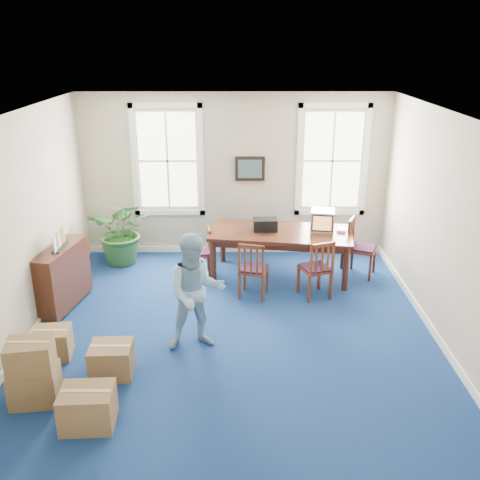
{
  "coord_description": "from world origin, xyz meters",
  "views": [
    {
      "loc": [
        0.08,
        -7.01,
        4.13
      ],
      "look_at": [
        0.1,
        0.6,
        1.25
      ],
      "focal_mm": 40.0,
      "sensor_mm": 36.0,
      "label": 1
    }
  ],
  "objects_px": {
    "potted_plant": "(123,231)",
    "cardboard_boxes": "(53,365)",
    "man": "(196,293)",
    "chair_near_left": "(254,268)",
    "conference_table": "(281,253)",
    "crt_tv": "(323,220)",
    "credenza": "(63,279)"
  },
  "relations": [
    {
      "from": "potted_plant",
      "to": "cardboard_boxes",
      "type": "distance_m",
      "value": 4.16
    },
    {
      "from": "man",
      "to": "chair_near_left",
      "type": "bearing_deg",
      "value": 50.61
    },
    {
      "from": "conference_table",
      "to": "man",
      "type": "bearing_deg",
      "value": -110.41
    },
    {
      "from": "crt_tv",
      "to": "cardboard_boxes",
      "type": "distance_m",
      "value": 5.26
    },
    {
      "from": "crt_tv",
      "to": "man",
      "type": "relative_size",
      "value": 0.27
    },
    {
      "from": "crt_tv",
      "to": "potted_plant",
      "type": "bearing_deg",
      "value": -178.13
    },
    {
      "from": "man",
      "to": "cardboard_boxes",
      "type": "xyz_separation_m",
      "value": [
        -1.66,
        -1.12,
        -0.42
      ]
    },
    {
      "from": "chair_near_left",
      "to": "man",
      "type": "bearing_deg",
      "value": 75.98
    },
    {
      "from": "conference_table",
      "to": "cardboard_boxes",
      "type": "bearing_deg",
      "value": -121.6
    },
    {
      "from": "crt_tv",
      "to": "cardboard_boxes",
      "type": "height_order",
      "value": "crt_tv"
    },
    {
      "from": "potted_plant",
      "to": "cardboard_boxes",
      "type": "bearing_deg",
      "value": -90.13
    },
    {
      "from": "man",
      "to": "potted_plant",
      "type": "relative_size",
      "value": 1.29
    },
    {
      "from": "chair_near_left",
      "to": "credenza",
      "type": "xyz_separation_m",
      "value": [
        -3.08,
        -0.4,
        -0.01
      ]
    },
    {
      "from": "chair_near_left",
      "to": "cardboard_boxes",
      "type": "bearing_deg",
      "value": 61.18
    },
    {
      "from": "crt_tv",
      "to": "chair_near_left",
      "type": "bearing_deg",
      "value": -134.02
    },
    {
      "from": "cardboard_boxes",
      "to": "credenza",
      "type": "bearing_deg",
      "value": 104.23
    },
    {
      "from": "crt_tv",
      "to": "chair_near_left",
      "type": "height_order",
      "value": "crt_tv"
    },
    {
      "from": "man",
      "to": "potted_plant",
      "type": "bearing_deg",
      "value": 106.97
    },
    {
      "from": "man",
      "to": "credenza",
      "type": "relative_size",
      "value": 1.35
    },
    {
      "from": "conference_table",
      "to": "potted_plant",
      "type": "height_order",
      "value": "potted_plant"
    },
    {
      "from": "conference_table",
      "to": "man",
      "type": "relative_size",
      "value": 1.49
    },
    {
      "from": "crt_tv",
      "to": "potted_plant",
      "type": "xyz_separation_m",
      "value": [
        -3.75,
        0.53,
        -0.4
      ]
    },
    {
      "from": "crt_tv",
      "to": "man",
      "type": "height_order",
      "value": "man"
    },
    {
      "from": "cardboard_boxes",
      "to": "chair_near_left",
      "type": "bearing_deg",
      "value": 47.31
    },
    {
      "from": "chair_near_left",
      "to": "credenza",
      "type": "distance_m",
      "value": 3.11
    },
    {
      "from": "chair_near_left",
      "to": "potted_plant",
      "type": "xyz_separation_m",
      "value": [
        -2.49,
        1.45,
        0.15
      ]
    },
    {
      "from": "man",
      "to": "credenza",
      "type": "height_order",
      "value": "man"
    },
    {
      "from": "crt_tv",
      "to": "man",
      "type": "distance_m",
      "value": 3.28
    },
    {
      "from": "credenza",
      "to": "cardboard_boxes",
      "type": "height_order",
      "value": "credenza"
    },
    {
      "from": "man",
      "to": "potted_plant",
      "type": "xyz_separation_m",
      "value": [
        -1.65,
        3.04,
        -0.19
      ]
    },
    {
      "from": "conference_table",
      "to": "man",
      "type": "xyz_separation_m",
      "value": [
        -1.36,
        -2.45,
        0.42
      ]
    },
    {
      "from": "crt_tv",
      "to": "cardboard_boxes",
      "type": "xyz_separation_m",
      "value": [
        -3.76,
        -3.62,
        -0.62
      ]
    }
  ]
}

